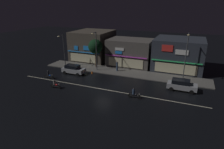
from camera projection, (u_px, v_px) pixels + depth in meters
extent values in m
plane|color=black|center=(103.00, 89.00, 29.59)|extent=(140.00, 140.00, 0.00)
cube|color=beige|center=(103.00, 89.00, 29.59)|extent=(30.32, 0.16, 0.01)
cube|color=#5B5954|center=(122.00, 72.00, 36.94)|extent=(31.92, 4.26, 0.14)
cube|color=#4C443A|center=(93.00, 45.00, 45.08)|extent=(8.15, 8.99, 6.57)
cube|color=#268CF2|center=(83.00, 52.00, 41.31)|extent=(7.74, 0.24, 0.12)
cube|color=#268CF2|center=(87.00, 48.00, 40.64)|extent=(1.97, 0.08, 0.93)
cube|color=#268CF2|center=(76.00, 48.00, 41.71)|extent=(0.96, 0.08, 0.88)
cube|color=beige|center=(84.00, 58.00, 41.81)|extent=(6.52, 0.06, 1.80)
cube|color=#56514C|center=(130.00, 52.00, 40.63)|extent=(9.00, 6.27, 5.51)
cube|color=#D83FD8|center=(125.00, 57.00, 37.86)|extent=(8.55, 0.24, 0.12)
cube|color=#268CF2|center=(119.00, 52.00, 38.20)|extent=(1.43, 0.08, 0.54)
cube|color=white|center=(119.00, 49.00, 37.90)|extent=(1.83, 0.08, 0.53)
cube|color=beige|center=(125.00, 63.00, 38.35)|extent=(7.20, 0.06, 1.80)
cube|color=#2D333D|center=(178.00, 54.00, 37.95)|extent=(9.22, 8.30, 6.11)
cube|color=#33E572|center=(176.00, 62.00, 34.40)|extent=(8.76, 0.24, 0.12)
cube|color=white|center=(182.00, 52.00, 33.57)|extent=(2.20, 0.08, 0.89)
cube|color=red|center=(167.00, 48.00, 34.30)|extent=(1.94, 0.08, 1.17)
cube|color=beige|center=(175.00, 69.00, 34.90)|extent=(7.38, 0.06, 1.80)
cylinder|color=#47494C|center=(64.00, 50.00, 39.54)|extent=(0.16, 0.16, 6.47)
cube|color=#47494C|center=(61.00, 36.00, 37.86)|extent=(0.10, 1.40, 0.10)
ellipsoid|color=#F9E099|center=(59.00, 36.00, 37.28)|extent=(0.44, 0.32, 0.20)
cylinder|color=#47494C|center=(96.00, 51.00, 36.77)|extent=(0.16, 0.16, 7.40)
cube|color=#47494C|center=(94.00, 33.00, 34.93)|extent=(0.10, 1.40, 0.10)
ellipsoid|color=#F9E099|center=(92.00, 34.00, 34.35)|extent=(0.44, 0.32, 0.20)
cylinder|color=#47494C|center=(186.00, 56.00, 32.22)|extent=(0.16, 0.16, 7.86)
cube|color=#47494C|center=(189.00, 34.00, 30.30)|extent=(0.10, 1.40, 0.10)
ellipsoid|color=#F9E099|center=(188.00, 35.00, 29.72)|extent=(0.44, 0.32, 0.20)
cylinder|color=#334766|center=(117.00, 67.00, 37.14)|extent=(0.36, 0.36, 1.69)
sphere|color=tan|center=(117.00, 62.00, 36.81)|extent=(0.22, 0.22, 0.22)
cylinder|color=#473323|center=(96.00, 60.00, 39.28)|extent=(0.24, 0.24, 3.09)
sphere|color=black|center=(95.00, 47.00, 38.36)|extent=(2.88, 2.88, 2.88)
cube|color=#9EA0A5|center=(182.00, 86.00, 29.03)|extent=(4.30, 1.78, 0.76)
cube|color=black|center=(181.00, 82.00, 28.87)|extent=(2.58, 1.57, 0.60)
cube|color=#F9F2CC|center=(197.00, 86.00, 28.76)|extent=(0.08, 0.20, 0.12)
cube|color=#F9F2CC|center=(197.00, 89.00, 27.71)|extent=(0.08, 0.20, 0.12)
cylinder|color=black|center=(192.00, 88.00, 29.42)|extent=(0.62, 0.20, 0.62)
cylinder|color=black|center=(191.00, 92.00, 27.87)|extent=(0.62, 0.20, 0.62)
cylinder|color=black|center=(173.00, 85.00, 30.44)|extent=(0.62, 0.20, 0.62)
cylinder|color=black|center=(171.00, 89.00, 28.90)|extent=(0.62, 0.20, 0.62)
cube|color=#9EA0A5|center=(74.00, 70.00, 36.04)|extent=(4.30, 1.78, 0.76)
cube|color=black|center=(72.00, 67.00, 35.89)|extent=(2.58, 1.57, 0.60)
cube|color=#F9F2CC|center=(85.00, 70.00, 35.77)|extent=(0.08, 0.20, 0.12)
cube|color=#F9F2CC|center=(82.00, 72.00, 34.72)|extent=(0.08, 0.20, 0.12)
cylinder|color=black|center=(83.00, 72.00, 36.43)|extent=(0.62, 0.20, 0.62)
cylinder|color=black|center=(78.00, 75.00, 34.89)|extent=(0.62, 0.20, 0.62)
cylinder|color=black|center=(70.00, 70.00, 37.46)|extent=(0.62, 0.20, 0.62)
cylinder|color=black|center=(65.00, 73.00, 35.91)|extent=(0.62, 0.20, 0.62)
cylinder|color=black|center=(52.00, 77.00, 33.49)|extent=(0.60, 0.08, 0.60)
cylinder|color=black|center=(46.00, 76.00, 33.96)|extent=(0.60, 0.10, 0.60)
cube|color=black|center=(49.00, 76.00, 33.69)|extent=(1.30, 0.14, 0.20)
ellipsoid|color=#1E4CB2|center=(50.00, 75.00, 33.55)|extent=(0.44, 0.26, 0.24)
cube|color=black|center=(48.00, 76.00, 33.72)|extent=(0.56, 0.22, 0.10)
cylinder|color=slate|center=(52.00, 74.00, 33.32)|extent=(0.03, 0.60, 0.03)
sphere|color=white|center=(52.00, 75.00, 33.33)|extent=(0.14, 0.14, 0.14)
cylinder|color=#232328|center=(48.00, 73.00, 33.56)|extent=(0.32, 0.32, 0.70)
sphere|color=#333338|center=(48.00, 71.00, 33.40)|extent=(0.22, 0.22, 0.22)
cylinder|color=black|center=(59.00, 87.00, 29.58)|extent=(0.60, 0.08, 0.60)
cylinder|color=black|center=(52.00, 86.00, 30.05)|extent=(0.60, 0.10, 0.60)
cube|color=black|center=(56.00, 86.00, 29.78)|extent=(1.30, 0.14, 0.20)
ellipsoid|color=red|center=(56.00, 85.00, 29.63)|extent=(0.44, 0.26, 0.24)
cube|color=black|center=(54.00, 85.00, 29.80)|extent=(0.56, 0.22, 0.10)
cylinder|color=slate|center=(58.00, 84.00, 29.41)|extent=(0.03, 0.60, 0.03)
sphere|color=white|center=(59.00, 84.00, 29.41)|extent=(0.14, 0.14, 0.14)
cylinder|color=gray|center=(54.00, 82.00, 29.64)|extent=(0.32, 0.32, 0.70)
sphere|color=#333338|center=(54.00, 80.00, 29.49)|extent=(0.22, 0.22, 0.22)
cylinder|color=black|center=(139.00, 97.00, 26.39)|extent=(0.60, 0.08, 0.60)
cylinder|color=black|center=(130.00, 96.00, 26.86)|extent=(0.60, 0.10, 0.60)
cube|color=black|center=(134.00, 96.00, 26.59)|extent=(1.30, 0.14, 0.20)
ellipsoid|color=black|center=(136.00, 94.00, 26.45)|extent=(0.44, 0.26, 0.24)
cube|color=black|center=(133.00, 94.00, 26.61)|extent=(0.56, 0.22, 0.10)
cylinder|color=slate|center=(139.00, 93.00, 26.22)|extent=(0.03, 0.60, 0.03)
sphere|color=white|center=(139.00, 94.00, 26.22)|extent=(0.14, 0.14, 0.14)
cylinder|color=#334766|center=(134.00, 92.00, 26.46)|extent=(0.32, 0.32, 0.70)
sphere|color=#333338|center=(134.00, 89.00, 26.30)|extent=(0.22, 0.22, 0.22)
cone|color=orange|center=(92.00, 72.00, 36.34)|extent=(0.36, 0.36, 0.55)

